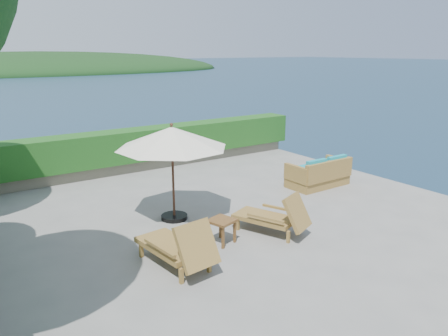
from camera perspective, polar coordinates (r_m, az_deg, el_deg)
ground at (r=10.05m, az=1.16°, el=-7.31°), size 12.00×12.00×0.00m
foundation at (r=10.74m, az=1.12°, el=-14.98°), size 12.00×12.00×3.00m
offshore_island at (r=150.81m, az=-23.06°, el=11.45°), size 126.00×57.60×12.60m
planter_wall_far at (r=14.68m, az=-11.59°, el=0.43°), size 12.00×0.60×0.36m
hedge_far at (r=14.53m, az=-11.73°, el=2.99°), size 12.40×0.90×1.00m
patio_umbrella at (r=9.85m, az=-6.83°, el=3.85°), size 3.11×3.11×2.28m
lounge_left at (r=8.04m, az=-5.95°, el=-10.11°), size 0.92×1.83×1.01m
lounge_right at (r=9.48m, az=6.67°, el=-6.28°), size 1.24×1.76×0.94m
side_table at (r=8.95m, az=-0.30°, el=-7.29°), size 0.60×0.60×0.52m
wicker_loveseat at (r=12.93m, az=12.34°, el=-0.84°), size 1.86×0.97×0.90m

